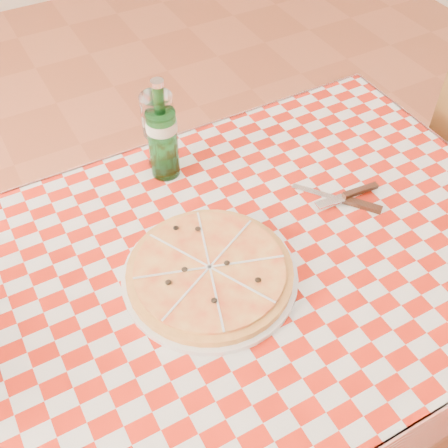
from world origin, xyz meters
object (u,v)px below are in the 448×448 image
object	(u,v)px
water_bottle	(162,130)
wine_glass	(159,131)
dining_table	(245,286)
pizza_plate	(210,271)

from	to	relation	value
water_bottle	wine_glass	world-z (taller)	water_bottle
wine_glass	dining_table	bearing A→B (deg)	-85.82
water_bottle	wine_glass	size ratio (longest dim) A/B	1.33
dining_table	pizza_plate	size ratio (longest dim) A/B	3.33
dining_table	pizza_plate	distance (m)	0.15
dining_table	pizza_plate	world-z (taller)	pizza_plate
water_bottle	dining_table	bearing A→B (deg)	-84.13
pizza_plate	wine_glass	world-z (taller)	wine_glass
pizza_plate	water_bottle	distance (m)	0.36
water_bottle	pizza_plate	bearing A→B (deg)	-99.68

